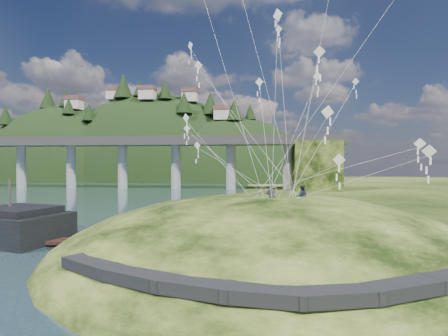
# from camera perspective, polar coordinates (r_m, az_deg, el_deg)

# --- Properties ---
(ground) EXTENTS (320.00, 320.00, 0.00)m
(ground) POSITION_cam_1_polar(r_m,az_deg,el_deg) (27.84, -9.88, -14.77)
(ground) COLOR black
(ground) RESTS_ON ground
(grass_hill) EXTENTS (36.00, 32.00, 13.00)m
(grass_hill) POSITION_cam_1_polar(r_m,az_deg,el_deg) (29.19, 7.31, -17.09)
(grass_hill) COLOR black
(grass_hill) RESTS_ON ground
(footpath) EXTENTS (22.29, 5.84, 0.83)m
(footpath) POSITION_cam_1_polar(r_m,az_deg,el_deg) (16.91, 6.26, -17.89)
(footpath) COLOR black
(footpath) RESTS_ON ground
(bridge) EXTENTS (160.00, 11.00, 15.00)m
(bridge) POSITION_cam_1_polar(r_m,az_deg,el_deg) (101.64, -13.33, 2.18)
(bridge) COLOR #2D2B2B
(bridge) RESTS_ON ground
(far_ridge) EXTENTS (153.00, 70.00, 94.50)m
(far_ridge) POSITION_cam_1_polar(r_m,az_deg,el_deg) (157.18, -12.85, -4.50)
(far_ridge) COLOR black
(far_ridge) RESTS_ON ground
(wooden_dock) EXTENTS (12.02, 2.43, 0.85)m
(wooden_dock) POSITION_cam_1_polar(r_m,az_deg,el_deg) (34.18, -20.72, -11.19)
(wooden_dock) COLOR #331914
(wooden_dock) RESTS_ON ground
(kite_flyers) EXTENTS (3.21, 1.80, 1.89)m
(kite_flyers) POSITION_cam_1_polar(r_m,az_deg,el_deg) (26.65, 11.00, -2.68)
(kite_flyers) COLOR #242731
(kite_flyers) RESTS_ON ground
(kite_swarm) EXTENTS (18.31, 17.54, 19.98)m
(kite_swarm) POSITION_cam_1_polar(r_m,az_deg,el_deg) (29.84, 7.63, 17.91)
(kite_swarm) COLOR silver
(kite_swarm) RESTS_ON ground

